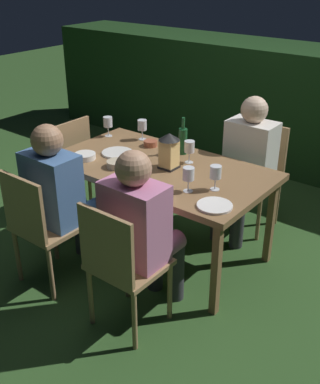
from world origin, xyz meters
TOP-DOWN VIEW (x-y plane):
  - ground_plane at (0.00, 0.00)m, footprint 16.00×16.00m
  - dining_table at (0.00, 0.00)m, footprint 1.62×0.90m
  - chair_side_right_b at (0.37, 0.84)m, footprint 0.42×0.40m
  - person_in_cream at (0.37, 0.64)m, footprint 0.38×0.47m
  - chair_side_left_a at (-0.37, -0.84)m, footprint 0.42×0.40m
  - person_in_blue at (-0.37, -0.64)m, footprint 0.38×0.47m
  - chair_head_near at (-1.06, 0.00)m, footprint 0.40×0.42m
  - chair_side_left_b at (0.37, -0.84)m, footprint 0.42×0.40m
  - person_in_pink at (0.37, -0.64)m, footprint 0.38×0.47m
  - lantern_centerpiece at (0.08, 0.01)m, footprint 0.15×0.15m
  - green_bottle_on_table at (-0.01, 0.30)m, footprint 0.07×0.07m
  - wine_glass_a at (-0.74, 0.23)m, footprint 0.08×0.08m
  - wine_glass_b at (0.14, 0.18)m, footprint 0.08×0.08m
  - wine_glass_c at (0.40, -0.22)m, footprint 0.08×0.08m
  - wine_glass_d at (-0.46, 0.34)m, footprint 0.08×0.08m
  - wine_glass_e at (0.53, -0.09)m, footprint 0.08×0.08m
  - plate_a at (-0.40, -0.02)m, footprint 0.24×0.24m
  - plate_b at (0.66, -0.30)m, footprint 0.22×0.22m
  - bowl_olives at (-0.31, 0.27)m, footprint 0.11×0.11m
  - bowl_bread at (-0.53, -0.25)m, footprint 0.16×0.16m
  - bowl_salad at (-0.23, -0.21)m, footprint 0.15×0.15m
  - hedge_backdrop at (0.00, 2.27)m, footprint 6.22×0.82m

SIDE VIEW (x-z plane):
  - ground_plane at x=0.00m, z-range 0.00..0.00m
  - chair_side_right_b at x=0.37m, z-range 0.05..0.92m
  - chair_side_left_a at x=-0.37m, z-range 0.05..0.92m
  - chair_head_near at x=-1.06m, z-range 0.05..0.92m
  - chair_side_left_b at x=0.37m, z-range 0.05..0.92m
  - hedge_backdrop at x=0.00m, z-range 0.00..1.27m
  - person_in_cream at x=0.37m, z-range 0.06..1.21m
  - person_in_blue at x=-0.37m, z-range 0.06..1.21m
  - person_in_pink at x=0.37m, z-range 0.06..1.21m
  - dining_table at x=0.00m, z-range 0.31..1.03m
  - plate_a at x=-0.40m, z-range 0.72..0.74m
  - plate_b at x=0.66m, z-range 0.72..0.74m
  - bowl_bread at x=-0.53m, z-range 0.73..0.77m
  - bowl_olives at x=-0.31m, z-range 0.73..0.77m
  - bowl_salad at x=-0.23m, z-range 0.73..0.77m
  - green_bottle_on_table at x=-0.01m, z-range 0.69..0.98m
  - wine_glass_a at x=-0.74m, z-range 0.76..0.93m
  - wine_glass_b at x=0.14m, z-range 0.76..0.93m
  - wine_glass_c at x=0.40m, z-range 0.76..0.93m
  - wine_glass_d at x=-0.46m, z-range 0.76..0.93m
  - wine_glass_e at x=0.53m, z-range 0.76..0.93m
  - lantern_centerpiece at x=0.08m, z-range 0.74..1.00m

